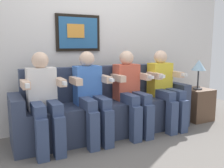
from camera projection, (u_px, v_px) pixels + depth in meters
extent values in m
plane|color=#66605B|center=(117.00, 141.00, 3.06)|extent=(6.25, 6.25, 0.00)
cube|color=silver|center=(93.00, 37.00, 3.53)|extent=(4.81, 0.05, 2.60)
cube|color=black|center=(78.00, 33.00, 3.38)|extent=(0.63, 0.03, 0.50)
cube|color=#26598C|center=(79.00, 33.00, 3.37)|extent=(0.55, 0.02, 0.42)
cube|color=orange|center=(76.00, 31.00, 3.33)|extent=(0.24, 0.02, 0.18)
cube|color=#333D56|center=(107.00, 117.00, 3.28)|extent=(2.13, 0.58, 0.45)
cube|color=#333D56|center=(100.00, 82.00, 3.40)|extent=(2.13, 0.14, 0.45)
cube|color=#333D56|center=(17.00, 123.00, 2.76)|extent=(0.14, 0.58, 0.62)
cube|color=#333D56|center=(174.00, 102.00, 3.77)|extent=(0.14, 0.58, 0.62)
cube|color=white|center=(41.00, 88.00, 2.82)|extent=(0.32, 0.20, 0.48)
sphere|color=beige|center=(40.00, 60.00, 2.77)|extent=(0.19, 0.19, 0.19)
cube|color=#38476B|center=(37.00, 108.00, 2.63)|extent=(0.12, 0.40, 0.12)
cube|color=#38476B|center=(54.00, 107.00, 2.71)|extent=(0.12, 0.40, 0.12)
cube|color=#38476B|center=(42.00, 140.00, 2.50)|extent=(0.12, 0.12, 0.45)
cube|color=#38476B|center=(59.00, 137.00, 2.58)|extent=(0.12, 0.12, 0.45)
cube|color=beige|center=(25.00, 84.00, 2.62)|extent=(0.08, 0.28, 0.08)
cube|color=beige|center=(60.00, 82.00, 2.78)|extent=(0.08, 0.28, 0.08)
cube|color=white|center=(64.00, 83.00, 2.64)|extent=(0.04, 0.13, 0.04)
cube|color=white|center=(27.00, 86.00, 2.47)|extent=(0.04, 0.10, 0.04)
cube|color=#3F72CC|center=(87.00, 85.00, 3.07)|extent=(0.32, 0.20, 0.48)
sphere|color=beige|center=(87.00, 59.00, 3.02)|extent=(0.19, 0.19, 0.19)
cube|color=#38476B|center=(86.00, 103.00, 2.88)|extent=(0.12, 0.40, 0.12)
cube|color=#38476B|center=(100.00, 101.00, 2.96)|extent=(0.12, 0.40, 0.12)
cube|color=#38476B|center=(93.00, 131.00, 2.75)|extent=(0.12, 0.12, 0.45)
cube|color=#38476B|center=(108.00, 129.00, 2.83)|extent=(0.12, 0.12, 0.45)
cube|color=beige|center=(76.00, 81.00, 2.87)|extent=(0.08, 0.28, 0.08)
cube|color=beige|center=(105.00, 79.00, 3.03)|extent=(0.08, 0.28, 0.08)
cube|color=white|center=(111.00, 80.00, 2.89)|extent=(0.04, 0.13, 0.04)
cube|color=#D8593F|center=(126.00, 82.00, 3.32)|extent=(0.32, 0.20, 0.48)
sphere|color=beige|center=(126.00, 58.00, 3.27)|extent=(0.19, 0.19, 0.19)
cube|color=#38476B|center=(128.00, 98.00, 3.13)|extent=(0.12, 0.40, 0.12)
cube|color=#38476B|center=(140.00, 97.00, 3.21)|extent=(0.12, 0.40, 0.12)
cube|color=#38476B|center=(136.00, 124.00, 3.00)|extent=(0.12, 0.12, 0.45)
cube|color=#38476B|center=(148.00, 122.00, 3.08)|extent=(0.12, 0.12, 0.45)
cube|color=beige|center=(118.00, 78.00, 3.12)|extent=(0.08, 0.28, 0.08)
cube|color=beige|center=(143.00, 76.00, 3.29)|extent=(0.08, 0.28, 0.08)
cube|color=white|center=(150.00, 77.00, 3.14)|extent=(0.04, 0.13, 0.04)
cube|color=yellow|center=(160.00, 79.00, 3.57)|extent=(0.32, 0.20, 0.48)
sphere|color=beige|center=(160.00, 57.00, 3.52)|extent=(0.19, 0.19, 0.19)
cube|color=#38476B|center=(163.00, 94.00, 3.38)|extent=(0.12, 0.40, 0.12)
cube|color=#38476B|center=(173.00, 93.00, 3.46)|extent=(0.12, 0.40, 0.12)
cube|color=#38476B|center=(172.00, 118.00, 3.25)|extent=(0.12, 0.12, 0.45)
cube|color=#38476B|center=(182.00, 116.00, 3.33)|extent=(0.12, 0.12, 0.45)
cube|color=beige|center=(154.00, 76.00, 3.37)|extent=(0.08, 0.28, 0.08)
cube|color=beige|center=(176.00, 74.00, 3.54)|extent=(0.08, 0.28, 0.08)
cube|color=white|center=(183.00, 75.00, 3.39)|extent=(0.04, 0.13, 0.04)
cube|color=white|center=(162.00, 76.00, 3.23)|extent=(0.04, 0.10, 0.04)
cube|color=brown|center=(197.00, 104.00, 3.90)|extent=(0.40, 0.40, 0.50)
cylinder|color=#333338|center=(198.00, 89.00, 3.82)|extent=(0.14, 0.14, 0.02)
cylinder|color=#333338|center=(198.00, 79.00, 3.79)|extent=(0.02, 0.02, 0.28)
cone|color=#8CB2CC|center=(199.00, 65.00, 3.76)|extent=(0.22, 0.22, 0.16)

